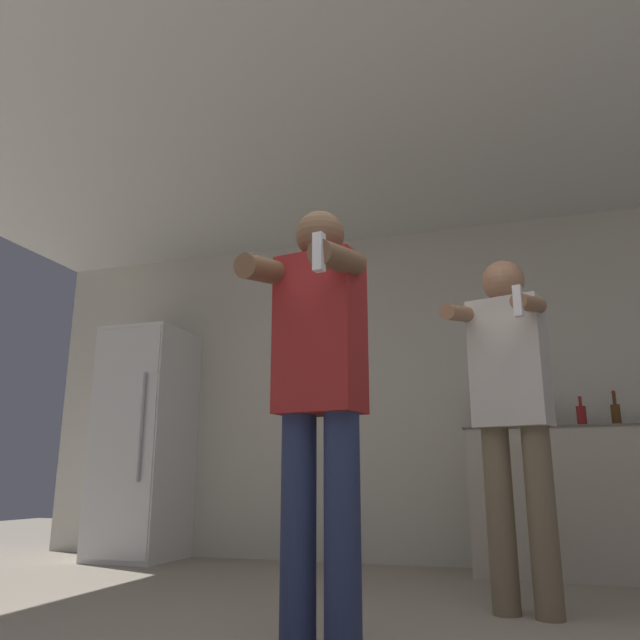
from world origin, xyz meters
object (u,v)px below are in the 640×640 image
(bottle_short_whiskey, at_px, (582,416))
(bottle_amber_bourbon, at_px, (616,414))
(bottle_brown_liquor, at_px, (481,415))
(person_woman_foreground, at_px, (319,385))
(bottle_clear_vodka, at_px, (545,410))
(person_man_side, at_px, (511,400))
(bottle_tall_gin, at_px, (502,411))
(refrigerator, at_px, (144,441))

(bottle_short_whiskey, xyz_separation_m, bottle_amber_bourbon, (0.21, -0.00, 0.01))
(bottle_brown_liquor, height_order, person_woman_foreground, person_woman_foreground)
(bottle_clear_vodka, height_order, person_woman_foreground, person_woman_foreground)
(bottle_amber_bourbon, distance_m, person_woman_foreground, 2.66)
(bottle_amber_bourbon, relative_size, person_man_side, 0.15)
(bottle_tall_gin, height_order, person_woman_foreground, person_woman_foreground)
(bottle_short_whiskey, distance_m, person_woman_foreground, 2.56)
(bottle_clear_vodka, bearing_deg, bottle_short_whiskey, 0.00)
(person_man_side, bearing_deg, person_woman_foreground, -128.28)
(bottle_amber_bourbon, height_order, person_woman_foreground, person_woman_foreground)
(bottle_amber_bourbon, bearing_deg, bottle_short_whiskey, 180.00)
(refrigerator, relative_size, person_woman_foreground, 1.07)
(bottle_short_whiskey, distance_m, person_man_side, 1.46)
(refrigerator, height_order, bottle_amber_bourbon, refrigerator)
(bottle_clear_vodka, bearing_deg, bottle_amber_bourbon, 0.00)
(bottle_amber_bourbon, bearing_deg, bottle_brown_liquor, 180.00)
(bottle_short_whiskey, relative_size, bottle_amber_bourbon, 0.93)
(person_man_side, bearing_deg, bottle_short_whiskey, 72.63)
(bottle_short_whiskey, bearing_deg, bottle_clear_vodka, -180.00)
(person_woman_foreground, relative_size, person_man_side, 0.99)
(bottle_brown_liquor, distance_m, person_woman_foreground, 2.34)
(bottle_short_whiskey, height_order, bottle_tall_gin, bottle_tall_gin)
(bottle_amber_bourbon, distance_m, person_man_side, 1.54)
(bottle_tall_gin, bearing_deg, bottle_short_whiskey, 0.00)
(bottle_brown_liquor, bearing_deg, bottle_tall_gin, 0.00)
(bottle_clear_vodka, distance_m, person_woman_foreground, 2.46)
(bottle_tall_gin, bearing_deg, person_woman_foreground, -105.23)
(bottle_brown_liquor, xyz_separation_m, bottle_tall_gin, (0.14, 0.00, 0.02))
(bottle_short_whiskey, height_order, person_woman_foreground, person_woman_foreground)
(bottle_clear_vodka, relative_size, bottle_short_whiskey, 1.43)
(person_man_side, bearing_deg, bottle_clear_vodka, 81.52)
(person_man_side, bearing_deg, bottle_brown_liquor, 99.03)
(person_woman_foreground, bearing_deg, bottle_brown_liquor, 78.10)
(bottle_clear_vodka, relative_size, bottle_amber_bourbon, 1.34)
(bottle_amber_bourbon, bearing_deg, bottle_clear_vodka, -180.00)
(refrigerator, height_order, person_woman_foreground, refrigerator)
(refrigerator, height_order, person_man_side, refrigerator)
(bottle_brown_liquor, bearing_deg, bottle_clear_vodka, -0.00)
(bottle_clear_vodka, relative_size, bottle_tall_gin, 0.98)
(person_woman_foreground, bearing_deg, bottle_tall_gin, 74.77)
(bottle_brown_liquor, bearing_deg, bottle_short_whiskey, 0.00)
(bottle_brown_liquor, relative_size, bottle_amber_bourbon, 1.13)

